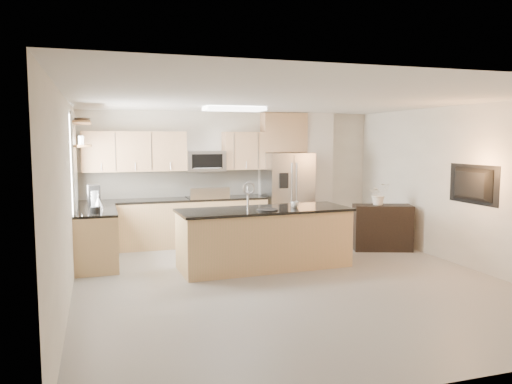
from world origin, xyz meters
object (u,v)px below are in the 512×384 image
object	(u,v)px
refrigerator	(287,196)
television	(469,184)
bowl	(81,119)
platter	(267,210)
island	(264,238)
microwave	(205,161)
flower_vase	(379,188)
range	(207,220)
blender	(95,204)
credenza	(382,228)
cup	(295,204)
kettle	(98,203)
coffee_maker	(94,196)

from	to	relation	value
refrigerator	television	xyz separation A→B (m)	(1.85, -3.07, 0.46)
bowl	platter	bearing A→B (deg)	-30.35
island	platter	xyz separation A→B (m)	(-0.03, -0.21, 0.48)
microwave	flower_vase	size ratio (longest dim) A/B	1.24
refrigerator	bowl	xyz separation A→B (m)	(-3.91, -0.62, 1.49)
range	blender	bearing A→B (deg)	-143.46
platter	flower_vase	size ratio (longest dim) A/B	0.54
refrigerator	range	bearing A→B (deg)	178.40
blender	flower_vase	distance (m)	4.99
flower_vase	credenza	bearing A→B (deg)	-26.38
microwave	television	bearing A→B (deg)	-42.75
island	range	bearing A→B (deg)	101.40
microwave	island	size ratio (longest dim) A/B	0.27
flower_vase	television	bearing A→B (deg)	-70.11
microwave	cup	bearing A→B (deg)	-65.30
microwave	cup	xyz separation A→B (m)	(1.01, -2.19, -0.63)
platter	bowl	distance (m)	3.46
cup	island	bearing A→B (deg)	176.95
island	credenza	size ratio (longest dim) A/B	2.64
kettle	coffee_maker	distance (m)	0.44
range	cup	size ratio (longest dim) A/B	9.02
island	platter	distance (m)	0.53
blender	coffee_maker	distance (m)	0.84
range	kettle	size ratio (longest dim) A/B	4.76
blender	refrigerator	bearing A→B (deg)	21.77
microwave	kettle	size ratio (longest dim) A/B	3.17
credenza	kettle	world-z (taller)	kettle
kettle	flower_vase	xyz separation A→B (m)	(4.94, -0.34, 0.13)
island	cup	xyz separation A→B (m)	(0.51, -0.03, 0.52)
platter	bowl	xyz separation A→B (m)	(-2.72, 1.59, 1.42)
range	flower_vase	size ratio (longest dim) A/B	1.86
credenza	island	bearing A→B (deg)	-149.39
refrigerator	cup	distance (m)	2.13
cup	kettle	size ratio (longest dim) A/B	0.53
coffee_maker	island	bearing A→B (deg)	-27.40
coffee_maker	flower_vase	size ratio (longest dim) A/B	0.60
credenza	refrigerator	bearing A→B (deg)	150.78
cup	flower_vase	bearing A→B (deg)	17.34
flower_vase	television	world-z (taller)	television
range	cup	world-z (taller)	range
refrigerator	kettle	distance (m)	3.84
microwave	island	xyz separation A→B (m)	(0.50, -2.17, -1.15)
island	microwave	bearing A→B (deg)	100.64
refrigerator	flower_vase	world-z (taller)	refrigerator
bowl	television	distance (m)	6.35
credenza	platter	bearing A→B (deg)	-144.97
microwave	credenza	distance (m)	3.62
blender	bowl	xyz separation A→B (m)	(-0.18, 0.87, 1.31)
credenza	range	bearing A→B (deg)	171.74
range	blender	world-z (taller)	blender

